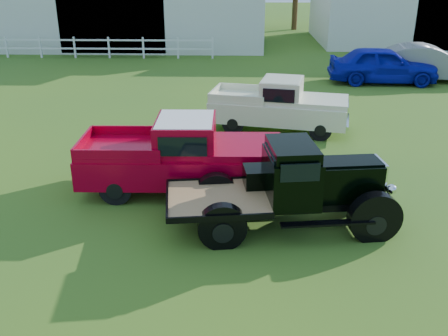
# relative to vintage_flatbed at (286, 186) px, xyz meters

# --- Properties ---
(ground) EXTENTS (120.00, 120.00, 0.00)m
(ground) POSITION_rel_vintage_flatbed_xyz_m (-1.53, -0.52, -0.94)
(ground) COLOR #355E1F
(shed_left) EXTENTS (18.80, 10.20, 5.60)m
(shed_left) POSITION_rel_vintage_flatbed_xyz_m (-8.53, 25.48, 1.86)
(shed_left) COLOR silver
(shed_left) RESTS_ON ground
(shed_right) EXTENTS (16.80, 9.20, 5.20)m
(shed_right) POSITION_rel_vintage_flatbed_xyz_m (12.47, 26.48, 1.66)
(shed_right) COLOR silver
(shed_right) RESTS_ON ground
(fence_rail) EXTENTS (14.20, 0.16, 1.20)m
(fence_rail) POSITION_rel_vintage_flatbed_xyz_m (-9.53, 19.48, -0.34)
(fence_rail) COLOR white
(fence_rail) RESTS_ON ground
(vintage_flatbed) EXTENTS (4.96, 2.47, 1.89)m
(vintage_flatbed) POSITION_rel_vintage_flatbed_xyz_m (0.00, 0.00, 0.00)
(vintage_flatbed) COLOR black
(vintage_flatbed) RESTS_ON ground
(red_pickup) EXTENTS (5.15, 2.05, 1.87)m
(red_pickup) POSITION_rel_vintage_flatbed_xyz_m (-2.38, 1.77, -0.01)
(red_pickup) COLOR #A4001B
(red_pickup) RESTS_ON ground
(white_pickup) EXTENTS (4.94, 2.73, 1.71)m
(white_pickup) POSITION_rel_vintage_flatbed_xyz_m (0.32, 6.58, -0.09)
(white_pickup) COLOR beige
(white_pickup) RESTS_ON ground
(misc_car_blue) EXTENTS (4.98, 2.19, 1.67)m
(misc_car_blue) POSITION_rel_vintage_flatbed_xyz_m (5.63, 13.63, -0.11)
(misc_car_blue) COLOR #0B11A7
(misc_car_blue) RESTS_ON ground
(misc_car_grey) EXTENTS (5.20, 2.42, 1.65)m
(misc_car_grey) POSITION_rel_vintage_flatbed_xyz_m (7.83, 14.24, -0.12)
(misc_car_grey) COLOR slate
(misc_car_grey) RESTS_ON ground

